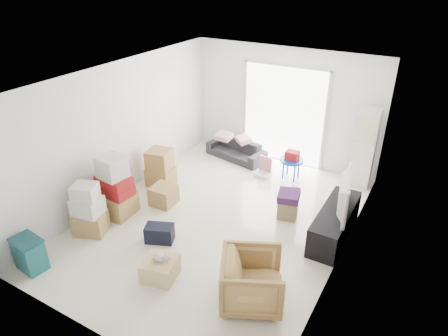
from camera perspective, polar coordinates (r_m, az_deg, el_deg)
room_shell at (r=6.89m, az=-0.84°, el=1.75°), size 4.98×6.48×3.18m
sliding_door at (r=9.42m, az=8.51°, el=8.04°), size 2.10×0.04×2.33m
ac_tower at (r=8.79m, az=19.35°, el=2.66°), size 0.45×0.30×1.75m
tv_console at (r=7.30m, az=15.52°, el=-7.56°), size 0.49×1.64×0.55m
television at (r=7.11m, az=15.88°, el=-5.25°), size 0.91×1.28×0.15m
sofa at (r=9.74m, az=1.75°, el=2.99°), size 1.55×0.71×0.59m
pillow_left at (r=9.72m, az=-0.00°, el=5.20°), size 0.37×0.30×0.11m
pillow_right at (r=9.55m, az=2.82°, el=4.73°), size 0.41×0.40×0.11m
armchair at (r=5.75m, az=4.07°, el=-15.47°), size 1.08×1.10×0.87m
storage_bins at (r=7.06m, az=-26.02°, el=-10.95°), size 0.52×0.39×0.56m
box_stack_a at (r=7.43m, az=-18.78°, el=-5.90°), size 0.66×0.61×0.97m
box_stack_b at (r=7.76m, az=-15.27°, el=-3.02°), size 0.67×0.63×1.21m
box_stack_c at (r=8.63m, az=-9.11°, el=-0.01°), size 0.59×0.55×0.82m
loose_box at (r=8.05m, az=-8.61°, el=-3.87°), size 0.48×0.48×0.38m
duffel_bag at (r=7.08m, az=-9.19°, el=-9.20°), size 0.55×0.45×0.31m
ottoman at (r=7.68m, az=9.09°, el=-5.73°), size 0.42×0.42×0.35m
blanket at (r=7.55m, az=9.23°, el=-4.17°), size 0.46×0.46×0.14m
kids_table at (r=8.88m, az=9.67°, el=1.28°), size 0.53×0.53×0.66m
toy_walker at (r=9.06m, az=5.72°, el=-0.36°), size 0.35×0.31×0.44m
wood_crate at (r=6.37m, az=-9.09°, el=-14.01°), size 0.58×0.58×0.33m
plush_bunny at (r=6.21m, az=-8.96°, el=-12.49°), size 0.29×0.16×0.15m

